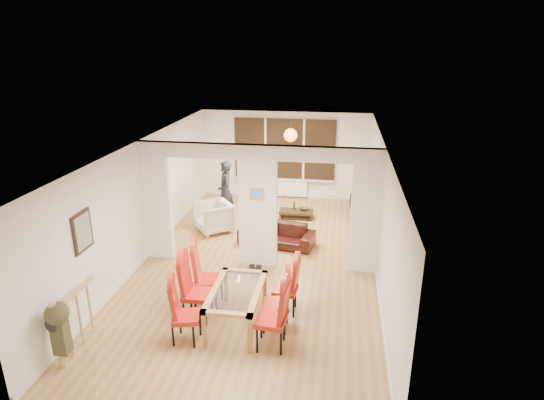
% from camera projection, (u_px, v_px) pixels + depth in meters
% --- Properties ---
extents(floor, '(5.00, 9.00, 0.01)m').
position_uv_depth(floor, '(258.00, 263.00, 9.83)').
color(floor, '#A37A41').
rests_on(floor, ground).
extents(room_walls, '(5.00, 9.00, 2.60)m').
position_uv_depth(room_walls, '(258.00, 206.00, 9.40)').
color(room_walls, silver).
rests_on(room_walls, floor).
extents(divider_wall, '(5.00, 0.18, 2.60)m').
position_uv_depth(divider_wall, '(258.00, 206.00, 9.40)').
color(divider_wall, white).
rests_on(divider_wall, floor).
extents(bay_window_blinds, '(3.00, 0.08, 1.80)m').
position_uv_depth(bay_window_blinds, '(285.00, 149.00, 13.47)').
color(bay_window_blinds, black).
rests_on(bay_window_blinds, room_walls).
extents(radiator, '(1.40, 0.08, 0.50)m').
position_uv_depth(radiator, '(284.00, 188.00, 13.84)').
color(radiator, white).
rests_on(radiator, floor).
extents(pendant_light, '(0.36, 0.36, 0.36)m').
position_uv_depth(pendant_light, '(291.00, 135.00, 12.15)').
color(pendant_light, orange).
rests_on(pendant_light, room_walls).
extents(stair_newel, '(0.40, 1.20, 1.10)m').
position_uv_depth(stair_newel, '(77.00, 315.00, 6.99)').
color(stair_newel, tan).
rests_on(stair_newel, floor).
extents(wall_poster, '(0.04, 0.52, 0.67)m').
position_uv_depth(wall_poster, '(82.00, 231.00, 7.41)').
color(wall_poster, gray).
rests_on(wall_poster, room_walls).
extents(pillar_photo, '(0.30, 0.03, 0.25)m').
position_uv_depth(pillar_photo, '(257.00, 194.00, 9.21)').
color(pillar_photo, '#4C8CD8').
rests_on(pillar_photo, divider_wall).
extents(dining_table, '(0.82, 1.45, 0.68)m').
position_uv_depth(dining_table, '(237.00, 307.00, 7.57)').
color(dining_table, olive).
rests_on(dining_table, floor).
extents(dining_chair_la, '(0.50, 0.50, 1.04)m').
position_uv_depth(dining_chair_la, '(186.00, 312.00, 7.11)').
color(dining_chair_la, '#A71A11').
rests_on(dining_chair_la, floor).
extents(dining_chair_lb, '(0.46, 0.46, 1.15)m').
position_uv_depth(dining_chair_lb, '(197.00, 290.00, 7.66)').
color(dining_chair_lb, '#A71A11').
rests_on(dining_chair_lb, floor).
extents(dining_chair_lc, '(0.55, 0.55, 1.17)m').
position_uv_depth(dining_chair_lc, '(208.00, 276.00, 8.09)').
color(dining_chair_lc, '#A71A11').
rests_on(dining_chair_lc, floor).
extents(dining_chair_ra, '(0.49, 0.49, 1.12)m').
position_uv_depth(dining_chair_ra, '(271.00, 315.00, 6.96)').
color(dining_chair_ra, '#A71A11').
rests_on(dining_chair_ra, floor).
extents(dining_chair_rb, '(0.49, 0.49, 1.06)m').
position_uv_depth(dining_chair_rb, '(276.00, 300.00, 7.43)').
color(dining_chair_rb, '#A71A11').
rests_on(dining_chair_rb, floor).
extents(dining_chair_rc, '(0.45, 0.45, 1.02)m').
position_uv_depth(dining_chair_rc, '(285.00, 286.00, 7.90)').
color(dining_chair_rc, '#A71A11').
rests_on(dining_chair_rc, floor).
extents(sofa, '(1.84, 1.00, 0.51)m').
position_uv_depth(sofa, '(277.00, 234.00, 10.65)').
color(sofa, black).
rests_on(sofa, floor).
extents(armchair, '(1.14, 1.14, 0.75)m').
position_uv_depth(armchair, '(214.00, 217.00, 11.35)').
color(armchair, beige).
rests_on(armchair, floor).
extents(person, '(0.70, 0.59, 1.64)m').
position_uv_depth(person, '(226.00, 192.00, 11.84)').
color(person, black).
rests_on(person, floor).
extents(television, '(0.91, 0.22, 0.52)m').
position_uv_depth(television, '(351.00, 203.00, 12.67)').
color(television, black).
rests_on(television, floor).
extents(coffee_table, '(0.95, 0.56, 0.21)m').
position_uv_depth(coffee_table, '(296.00, 214.00, 12.28)').
color(coffee_table, black).
rests_on(coffee_table, floor).
extents(bottle, '(0.06, 0.06, 0.26)m').
position_uv_depth(bottle, '(294.00, 205.00, 12.29)').
color(bottle, '#143F19').
rests_on(bottle, coffee_table).
extents(bowl, '(0.24, 0.24, 0.06)m').
position_uv_depth(bowl, '(304.00, 209.00, 12.30)').
color(bowl, black).
rests_on(bowl, coffee_table).
extents(shoes, '(0.25, 0.27, 0.10)m').
position_uv_depth(shoes, '(255.00, 269.00, 9.43)').
color(shoes, black).
rests_on(shoes, floor).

